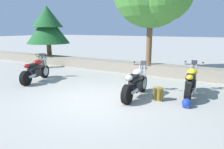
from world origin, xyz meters
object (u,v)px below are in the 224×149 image
(motorcycle_yellow_far_right, at_px, (191,83))
(pine_tree_far_left, at_px, (48,26))
(rider_backpack, at_px, (158,93))
(motorcycle_white_centre, at_px, (136,83))
(rider_helmet, at_px, (187,103))
(trash_bin, at_px, (42,61))
(motorcycle_red_near_left, at_px, (36,71))

(motorcycle_yellow_far_right, distance_m, pine_tree_far_left, 10.43)
(motorcycle_yellow_far_right, xyz_separation_m, rider_backpack, (-0.87, -0.97, -0.24))
(motorcycle_yellow_far_right, bearing_deg, rider_backpack, -131.80)
(motorcycle_white_centre, xyz_separation_m, rider_helmet, (1.71, -0.20, -0.35))
(trash_bin, bearing_deg, motorcycle_red_near_left, -47.89)
(rider_backpack, bearing_deg, pine_tree_far_left, 155.41)
(motorcycle_yellow_far_right, height_order, rider_backpack, motorcycle_yellow_far_right)
(motorcycle_yellow_far_right, distance_m, trash_bin, 8.81)
(trash_bin, bearing_deg, rider_helmet, -16.72)
(rider_backpack, bearing_deg, trash_bin, 162.87)
(motorcycle_yellow_far_right, distance_m, rider_backpack, 1.33)
(motorcycle_red_near_left, relative_size, motorcycle_white_centre, 0.98)
(rider_backpack, distance_m, pine_tree_far_left, 10.03)
(rider_backpack, bearing_deg, motorcycle_yellow_far_right, 48.20)
(rider_backpack, height_order, rider_helmet, rider_backpack)
(pine_tree_far_left, xyz_separation_m, trash_bin, (1.05, -1.65, -2.10))
(motorcycle_yellow_far_right, bearing_deg, trash_bin, 170.61)
(motorcycle_yellow_far_right, distance_m, rider_helmet, 1.24)
(motorcycle_red_near_left, relative_size, trash_bin, 2.36)
(motorcycle_yellow_far_right, xyz_separation_m, pine_tree_far_left, (-9.74, 3.09, 2.05))
(pine_tree_far_left, bearing_deg, trash_bin, -57.51)
(motorcycle_red_near_left, distance_m, trash_bin, 3.37)
(rider_helmet, relative_size, pine_tree_far_left, 0.09)
(motorcycle_white_centre, height_order, rider_backpack, motorcycle_white_centre)
(motorcycle_yellow_far_right, relative_size, pine_tree_far_left, 0.63)
(motorcycle_white_centre, relative_size, pine_tree_far_left, 0.63)
(motorcycle_white_centre, height_order, trash_bin, motorcycle_white_centre)
(rider_backpack, height_order, trash_bin, trash_bin)
(rider_backpack, xyz_separation_m, trash_bin, (-7.82, 2.41, 0.19))
(rider_helmet, height_order, trash_bin, trash_bin)
(rider_backpack, relative_size, trash_bin, 0.55)
(rider_helmet, xyz_separation_m, trash_bin, (-8.76, 2.63, 0.30))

